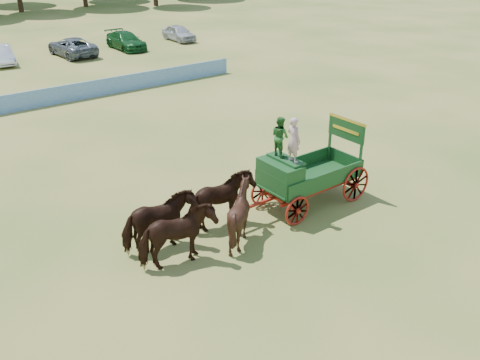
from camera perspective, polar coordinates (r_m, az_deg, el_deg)
name	(u,v)px	position (r m, az deg, el deg)	size (l,w,h in m)	color
ground	(251,222)	(19.06, 1.15, -4.53)	(160.00, 160.00, 0.00)	#A78D4B
horse_lead_left	(177,237)	(16.39, -6.73, -6.04)	(1.08, 2.38, 2.01)	black
horse_lead_right	(159,222)	(17.23, -8.63, -4.50)	(1.08, 2.38, 2.01)	black
horse_wheel_left	(240,214)	(17.54, 0.00, -3.60)	(1.62, 1.82, 2.01)	black
horse_wheel_right	(221,201)	(18.32, -2.09, -2.28)	(1.08, 2.38, 2.01)	black
farm_dray	(296,169)	(19.39, 5.99, 1.18)	(6.00, 2.00, 3.75)	#A62810
sponsor_banner	(46,97)	(33.50, -19.98, 8.30)	(26.00, 0.08, 1.05)	#1E5DA4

